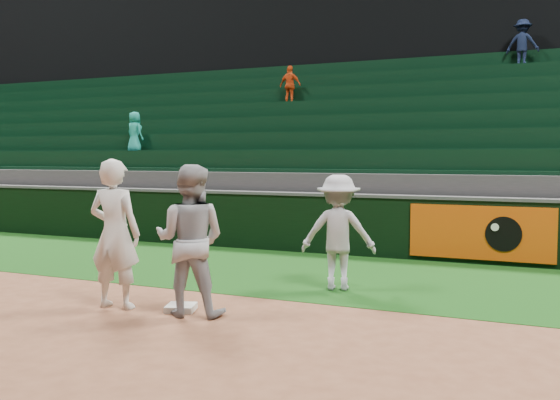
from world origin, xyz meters
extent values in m
plane|color=brown|center=(0.00, 0.00, 0.00)|extent=(70.00, 70.00, 0.00)
cube|color=#0F380E|center=(0.00, 3.00, 0.00)|extent=(36.00, 4.20, 0.01)
cube|color=black|center=(0.00, 17.45, 6.00)|extent=(40.00, 12.00, 12.00)
cube|color=white|center=(-0.17, -0.17, 0.04)|extent=(0.46, 0.46, 0.08)
imported|color=silver|center=(-1.06, -0.38, 0.99)|extent=(0.77, 0.55, 1.98)
imported|color=#989AA1|center=(0.05, -0.29, 0.95)|extent=(1.07, 0.91, 1.91)
imported|color=#A1A4AE|center=(1.29, 1.88, 0.87)|extent=(1.24, 0.89, 1.73)
cube|color=black|center=(0.00, 5.20, 0.60)|extent=(36.00, 0.35, 1.20)
cube|color=#D84C0A|center=(3.00, 5.01, 0.60)|extent=(2.60, 0.05, 1.00)
cylinder|color=black|center=(3.40, 4.98, 0.60)|extent=(0.64, 0.02, 0.64)
cylinder|color=white|center=(3.25, 4.96, 0.72)|extent=(0.14, 0.02, 0.14)
cube|color=#424244|center=(0.00, 5.20, 1.22)|extent=(36.00, 0.40, 0.06)
cube|color=#323234|center=(0.00, 5.92, 0.82)|extent=(36.00, 0.85, 1.65)
cube|color=black|center=(0.00, 6.18, 1.90)|extent=(36.00, 0.14, 0.50)
cube|color=black|center=(0.00, 6.01, 1.69)|extent=(36.00, 0.45, 0.08)
cube|color=#323234|center=(0.00, 6.78, 1.05)|extent=(36.00, 0.85, 2.10)
cube|color=black|center=(0.00, 7.03, 2.35)|extent=(36.00, 0.14, 0.50)
cube|color=black|center=(0.00, 6.86, 2.14)|extent=(36.00, 0.45, 0.08)
cube|color=#323234|center=(0.00, 7.62, 1.27)|extent=(36.00, 0.85, 2.55)
cube|color=black|center=(0.00, 7.88, 2.80)|extent=(36.00, 0.14, 0.50)
cube|color=black|center=(0.00, 7.71, 2.59)|extent=(36.00, 0.45, 0.08)
cube|color=#323234|center=(0.00, 8.47, 1.50)|extent=(36.00, 0.85, 3.00)
cube|color=black|center=(0.00, 8.73, 3.25)|extent=(36.00, 0.14, 0.50)
cube|color=black|center=(0.00, 8.56, 3.04)|extent=(36.00, 0.45, 0.08)
cube|color=#323234|center=(0.00, 9.32, 1.73)|extent=(36.00, 0.85, 3.45)
cube|color=black|center=(0.00, 9.58, 3.70)|extent=(36.00, 0.14, 0.50)
cube|color=black|center=(0.00, 9.41, 3.49)|extent=(36.00, 0.45, 0.08)
cube|color=#323234|center=(0.00, 10.18, 1.95)|extent=(36.00, 0.85, 3.90)
cube|color=black|center=(0.00, 10.43, 4.15)|extent=(36.00, 0.14, 0.50)
cube|color=black|center=(0.00, 10.26, 3.94)|extent=(36.00, 0.45, 0.08)
cube|color=#323234|center=(0.00, 11.02, 2.17)|extent=(36.00, 0.85, 4.35)
cube|color=black|center=(0.00, 11.28, 4.60)|extent=(36.00, 0.14, 0.50)
cube|color=black|center=(0.00, 11.11, 4.39)|extent=(36.00, 0.45, 0.08)
imported|color=#198B7D|center=(-6.08, 6.73, 2.65)|extent=(0.61, 0.48, 1.10)
imported|color=#D84514|center=(-2.65, 9.28, 4.00)|extent=(0.67, 0.32, 1.10)
imported|color=#0F1832|center=(3.32, 10.98, 4.99)|extent=(0.89, 0.58, 1.28)
camera|label=1|loc=(4.26, -6.95, 2.01)|focal=40.00mm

